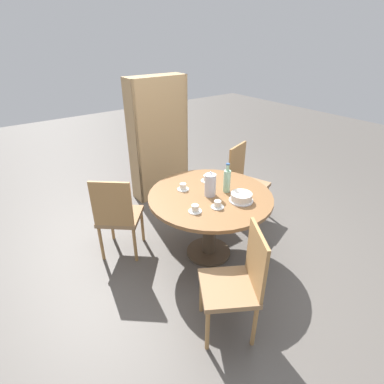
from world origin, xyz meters
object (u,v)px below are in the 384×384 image
Objects in this scene: chair_b at (237,281)px; chair_c at (245,180)px; cup_a at (195,209)px; coffee_pot at (210,184)px; water_bottle at (227,180)px; cup_b at (206,179)px; bookshelf at (160,141)px; cup_d at (183,187)px; cake_main at (241,197)px; chair_a at (118,215)px; cup_c at (218,205)px.

chair_c is (1.31, 1.21, 0.00)m from chair_b.
cup_a is (-1.20, -0.53, 0.27)m from chair_c.
coffee_pot is at bearing -175.56° from chair_b.
cup_b is (-0.01, 0.31, -0.10)m from water_bottle.
cup_a is at bearing -174.56° from chair_c.
cup_a is 1.00× the size of cup_b.
bookshelf is 1.36m from cup_d.
coffee_pot reaches higher than cup_a.
cake_main reaches higher than cup_a.
chair_c is 0.56× the size of bookshelf.
water_bottle is (0.94, -0.61, 0.36)m from chair_a.
cup_a is (0.11, 0.69, 0.27)m from chair_b.
cup_d is at bearing -163.02° from chair_b.
water_bottle is at bearing -168.43° from chair_c.
chair_b is 4.06× the size of cake_main.
water_bottle is at bearing 85.35° from cake_main.
chair_a is 1.00× the size of chair_c.
chair_b is 1.07m from water_bottle.
chair_b is at bearing -116.48° from coffee_pot.
chair_b is 7.72× the size of cup_b.
chair_a is at bearing 121.77° from cup_a.
cup_c is (-0.26, 0.05, -0.01)m from cake_main.
cup_b is at bearing 61.63° from cup_c.
cup_a and cup_c have the same top height.
water_bottle is at bearing -41.71° from cup_d.
cup_d is at bearing 69.13° from cup_a.
chair_b is at bearing 72.17° from bookshelf.
chair_c is 3.08× the size of water_bottle.
cake_main is (0.17, -0.27, -0.08)m from coffee_pot.
cup_a is at bearing -166.25° from water_bottle.
cup_b is 1.00× the size of cup_d.
chair_c is at bearing 41.18° from cake_main.
cake_main is at bearing -10.09° from cup_c.
chair_b reaches higher than cup_a.
cup_c is (0.33, 0.62, 0.27)m from chair_b.
chair_a is 1.01m from coffee_pot.
cup_c is at bearing -176.79° from chair_b.
bookshelf is 1.56m from coffee_pot.
chair_b is at bearing -135.50° from cake_main.
cup_b is (0.48, 0.43, 0.00)m from cup_a.
bookshelf reaches higher than cake_main.
bookshelf reaches higher than chair_a.
coffee_pot is 2.14× the size of cup_b.
cup_a is at bearing 162.19° from chair_a.
chair_a is at bearing 147.10° from water_bottle.
cup_d is at bearing 120.77° from cake_main.
cup_b is at bearing 82.29° from bookshelf.
cup_c is at bearing -167.38° from chair_c.
chair_c is 1.33m from cup_a.
cake_main is (0.59, 0.58, 0.28)m from chair_b.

